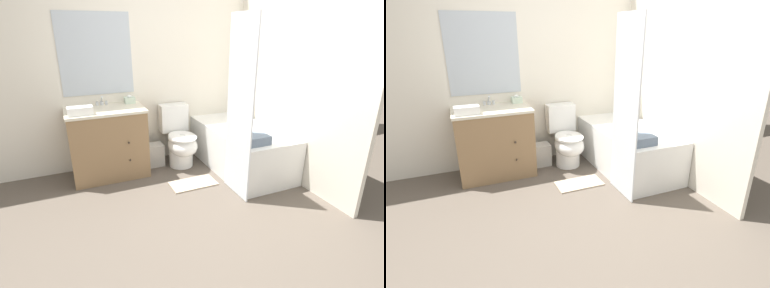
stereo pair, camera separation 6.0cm
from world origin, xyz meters
TOP-DOWN VIEW (x-y plane):
  - ground_plane at (0.00, 0.00)m, footprint 14.00×14.00m
  - wall_back at (-0.01, 1.69)m, footprint 8.00×0.06m
  - wall_right at (1.23, 0.83)m, footprint 0.05×2.67m
  - vanity_cabinet at (-0.76, 1.40)m, footprint 0.89×0.58m
  - sink_faucet at (-0.76, 1.59)m, footprint 0.14×0.12m
  - toilet at (0.14, 1.32)m, footprint 0.37×0.66m
  - bathtub at (0.82, 0.93)m, footprint 0.76×1.47m
  - shower_curtain at (0.43, 0.39)m, footprint 0.02×0.47m
  - wastebasket at (-0.19, 1.44)m, footprint 0.24×0.20m
  - tissue_box at (-0.43, 1.57)m, footprint 0.12×0.11m
  - hand_towel_folded at (-1.04, 1.23)m, footprint 0.26×0.14m
  - bath_towel_folded at (0.64, 0.40)m, footprint 0.28×0.24m
  - bath_mat at (0.07, 0.74)m, footprint 0.54×0.28m

SIDE VIEW (x-z plane):
  - ground_plane at x=0.00m, z-range 0.00..0.00m
  - bath_mat at x=0.07m, z-range 0.00..0.02m
  - wastebasket at x=-0.19m, z-range 0.00..0.29m
  - bathtub at x=0.82m, z-range 0.00..0.55m
  - toilet at x=0.14m, z-range -0.04..0.72m
  - vanity_cabinet at x=-0.76m, z-range 0.01..0.85m
  - bath_towel_folded at x=0.64m, z-range 0.54..0.64m
  - sink_faucet at x=-0.76m, z-range 0.81..0.93m
  - tissue_box at x=-0.43m, z-range 0.83..0.93m
  - hand_towel_folded at x=-1.04m, z-range 0.84..0.93m
  - shower_curtain at x=0.43m, z-range 0.00..1.85m
  - wall_right at x=1.23m, z-range 0.00..2.50m
  - wall_back at x=-0.01m, z-range 0.00..2.50m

